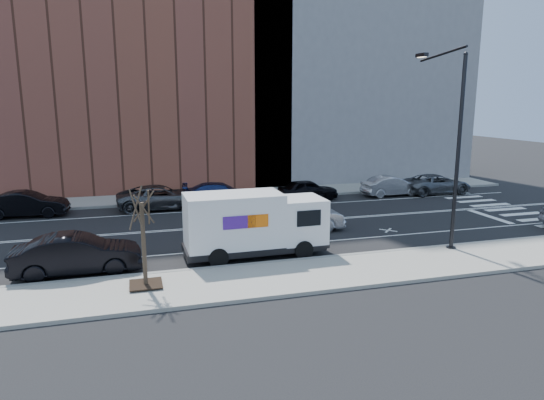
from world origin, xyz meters
TOP-DOWN VIEW (x-y plane):
  - ground at (0.00, 0.00)m, footprint 120.00×120.00m
  - sidewalk_near at (0.00, -8.80)m, footprint 44.00×3.60m
  - sidewalk_far at (0.00, 8.80)m, footprint 44.00×3.60m
  - curb_near at (0.00, -7.00)m, footprint 44.00×0.25m
  - curb_far at (0.00, 7.00)m, footprint 44.00×0.25m
  - crosswalk at (16.00, 0.00)m, footprint 3.00×14.00m
  - road_markings at (0.00, 0.00)m, footprint 40.00×8.60m
  - bldg_brick at (-8.00, 15.60)m, footprint 26.00×10.00m
  - bldg_concrete at (12.00, 15.60)m, footprint 20.00×10.00m
  - streetlight at (7.00, -6.91)m, footprint 0.44×4.02m
  - street_tree at (-7.00, -8.40)m, footprint 1.20×1.20m
  - fedex_van at (-2.12, -5.60)m, footprint 6.48×2.38m
  - far_parked_b at (-13.60, 5.68)m, footprint 4.84×1.95m
  - far_parked_c at (-5.60, 5.65)m, footprint 5.68×2.71m
  - far_parked_d at (-1.62, 6.08)m, footprint 5.28×2.62m
  - far_parked_e at (4.66, 5.81)m, footprint 4.35×1.84m
  - far_parked_f at (11.20, 5.53)m, footprint 4.54×1.73m
  - far_parked_g at (14.92, 5.40)m, footprint 5.32×2.48m
  - driving_sedan at (1.21, -2.02)m, footprint 4.96×1.81m
  - near_parked_rear_a at (-9.60, -5.86)m, footprint 5.05×1.84m

SIDE VIEW (x-z plane):
  - ground at x=0.00m, z-range 0.00..0.00m
  - crosswalk at x=16.00m, z-range 0.00..0.01m
  - road_markings at x=0.00m, z-range 0.00..0.01m
  - sidewalk_near at x=0.00m, z-range 0.00..0.15m
  - sidewalk_far at x=0.00m, z-range 0.00..0.15m
  - curb_near at x=0.00m, z-range 0.00..0.17m
  - curb_far at x=0.00m, z-range 0.00..0.17m
  - far_parked_e at x=4.66m, z-range 0.00..1.47m
  - far_parked_g at x=14.92m, z-range 0.00..1.47m
  - far_parked_d at x=-1.62m, z-range 0.00..1.48m
  - far_parked_f at x=11.20m, z-range 0.00..1.48m
  - far_parked_c at x=-5.60m, z-range 0.00..1.56m
  - far_parked_b at x=-13.60m, z-range 0.00..1.56m
  - driving_sedan at x=1.21m, z-range 0.00..1.62m
  - near_parked_rear_a at x=-9.60m, z-range 0.00..1.66m
  - street_tree at x=-7.00m, z-range -0.42..3.33m
  - fedex_van at x=-2.12m, z-range 0.07..3.02m
  - streetlight at x=7.00m, z-range 0.41..9.75m
  - bldg_brick at x=-8.00m, z-range 0.00..22.00m
  - bldg_concrete at x=12.00m, z-range 0.00..26.00m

